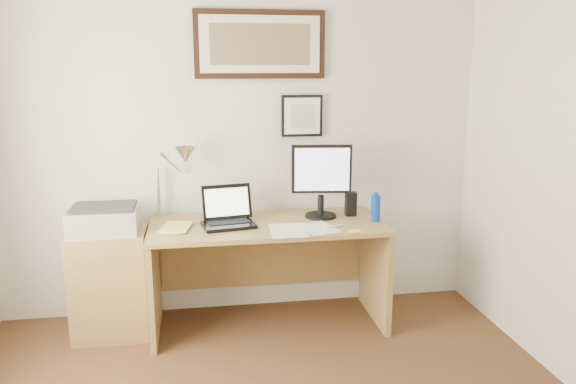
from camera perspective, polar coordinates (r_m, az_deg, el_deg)
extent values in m
cube|color=silver|center=(4.09, -4.89, 4.87)|extent=(3.50, 0.02, 2.50)
cube|color=olive|center=(4.04, -17.56, -8.80)|extent=(0.50, 0.40, 0.73)
cylinder|color=#0D35AA|center=(3.93, 8.89, -1.64)|extent=(0.06, 0.06, 0.18)
cylinder|color=#0D35AA|center=(3.91, 8.94, -0.21)|extent=(0.03, 0.03, 0.02)
cube|color=black|center=(4.05, 6.39, -1.21)|extent=(0.08, 0.07, 0.17)
cube|color=white|center=(3.68, 0.01, -3.92)|extent=(0.24, 0.34, 0.00)
cube|color=white|center=(3.73, 3.08, -3.67)|extent=(0.28, 0.34, 0.00)
cube|color=#DECC69|center=(3.67, 6.81, -3.98)|extent=(0.07, 0.07, 0.01)
cylinder|color=white|center=(3.76, 4.68, -3.50)|extent=(0.14, 0.06, 0.02)
imported|color=#EBE26E|center=(3.82, -12.61, -3.51)|extent=(0.23, 0.28, 0.02)
cube|color=olive|center=(3.85, -2.08, -3.42)|extent=(1.60, 0.70, 0.03)
cube|color=olive|center=(3.96, -13.45, -9.06)|extent=(0.04, 0.65, 0.72)
cube|color=olive|center=(4.14, 8.84, -7.89)|extent=(0.04, 0.65, 0.72)
cube|color=olive|center=(4.25, -2.62, -5.89)|extent=(1.50, 0.03, 0.55)
cube|color=black|center=(3.79, -6.06, -3.35)|extent=(0.38, 0.29, 0.02)
cube|color=black|center=(3.81, -6.09, -3.02)|extent=(0.30, 0.17, 0.00)
cube|color=black|center=(3.88, -6.22, -0.99)|extent=(0.35, 0.13, 0.23)
cube|color=white|center=(3.88, -6.22, -1.02)|extent=(0.30, 0.10, 0.18)
cylinder|color=black|center=(4.01, 3.33, -2.41)|extent=(0.22, 0.22, 0.02)
cylinder|color=black|center=(3.99, 3.35, -1.30)|extent=(0.04, 0.04, 0.14)
cube|color=black|center=(3.93, 3.43, 2.34)|extent=(0.42, 0.09, 0.34)
cube|color=silver|center=(3.91, 3.49, 2.29)|extent=(0.38, 0.05, 0.30)
cube|color=#A5A5A8|center=(3.89, -18.14, -2.75)|extent=(0.44, 0.34, 0.16)
cube|color=#2D2D2D|center=(3.87, -18.23, -1.46)|extent=(0.40, 0.30, 0.02)
cylinder|color=silver|center=(4.07, -13.02, -0.04)|extent=(0.02, 0.02, 0.36)
cylinder|color=silver|center=(3.96, -11.79, 2.92)|extent=(0.15, 0.23, 0.19)
cone|color=silver|center=(3.89, -10.39, 3.70)|extent=(0.16, 0.18, 0.15)
cube|color=black|center=(4.05, -2.86, 14.75)|extent=(0.92, 0.03, 0.47)
cube|color=#F3EACB|center=(4.03, -2.83, 14.76)|extent=(0.84, 0.01, 0.39)
cube|color=brown|center=(4.02, -2.83, 14.76)|extent=(0.70, 0.00, 0.28)
cube|color=black|center=(4.10, 1.42, 7.75)|extent=(0.30, 0.02, 0.30)
cube|color=white|center=(4.09, 1.46, 7.73)|extent=(0.26, 0.00, 0.26)
cube|color=#B5BBC0|center=(4.09, 1.47, 7.72)|extent=(0.17, 0.00, 0.17)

